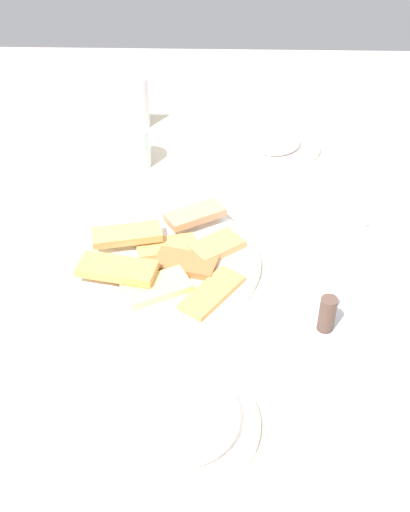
# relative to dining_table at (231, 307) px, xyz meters

# --- Properties ---
(ground_plane) EXTENTS (6.00, 6.00, 0.00)m
(ground_plane) POSITION_rel_dining_table_xyz_m (0.00, 0.00, -0.66)
(ground_plane) COLOR #BDB1A4
(dining_table) EXTENTS (1.21, 0.77, 0.75)m
(dining_table) POSITION_rel_dining_table_xyz_m (0.00, 0.00, 0.00)
(dining_table) COLOR beige
(dining_table) RESTS_ON ground_plane
(pide_platter) EXTENTS (0.34, 0.34, 0.04)m
(pide_platter) POSITION_rel_dining_table_xyz_m (-0.02, -0.12, 0.10)
(pide_platter) COLOR white
(pide_platter) RESTS_ON dining_table
(salad_plate_greens) EXTENTS (0.22, 0.22, 0.05)m
(salad_plate_greens) POSITION_rel_dining_table_xyz_m (-0.44, 0.09, 0.10)
(salad_plate_greens) COLOR white
(salad_plate_greens) RESTS_ON dining_table
(salad_plate_rice) EXTENTS (0.22, 0.22, 0.06)m
(salad_plate_rice) POSITION_rel_dining_table_xyz_m (0.32, -0.07, 0.11)
(salad_plate_rice) COLOR white
(salad_plate_rice) RESTS_ON dining_table
(soda_can) EXTENTS (0.09, 0.09, 0.12)m
(soda_can) POSITION_rel_dining_table_xyz_m (-0.54, -0.23, 0.15)
(soda_can) COLOR silver
(soda_can) RESTS_ON dining_table
(drinking_glass) EXTENTS (0.08, 0.08, 0.09)m
(drinking_glass) POSITION_rel_dining_table_xyz_m (-0.36, -0.21, 0.13)
(drinking_glass) COLOR silver
(drinking_glass) RESTS_ON dining_table
(paper_napkin) EXTENTS (0.19, 0.19, 0.00)m
(paper_napkin) POSITION_rel_dining_table_xyz_m (-0.22, 0.21, 0.09)
(paper_napkin) COLOR white
(paper_napkin) RESTS_ON dining_table
(fork) EXTENTS (0.17, 0.07, 0.00)m
(fork) POSITION_rel_dining_table_xyz_m (-0.22, 0.19, 0.09)
(fork) COLOR silver
(fork) RESTS_ON paper_napkin
(spoon) EXTENTS (0.17, 0.08, 0.00)m
(spoon) POSITION_rel_dining_table_xyz_m (-0.22, 0.23, 0.09)
(spoon) COLOR silver
(spoon) RESTS_ON paper_napkin
(condiment_caddy) EXTENTS (0.10, 0.10, 0.07)m
(condiment_caddy) POSITION_rel_dining_table_xyz_m (0.13, 0.14, 0.11)
(condiment_caddy) COLOR #B2B2B7
(condiment_caddy) RESTS_ON dining_table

